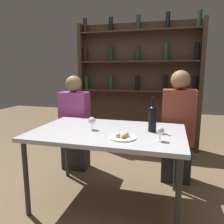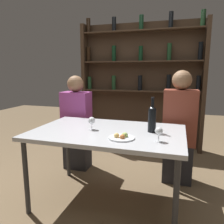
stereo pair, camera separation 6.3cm
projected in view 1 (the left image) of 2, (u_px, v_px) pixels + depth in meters
ground_plane at (108, 201)px, 2.16m from camera, size 10.00×10.00×0.00m
dining_table at (108, 136)px, 2.04m from camera, size 1.39×0.89×0.73m
wine_rack_wall at (138, 81)px, 3.62m from camera, size 2.01×0.21×2.14m
wine_bottle at (153, 117)px, 1.96m from camera, size 0.07×0.07×0.32m
wine_glass_0 at (92, 121)px, 2.04m from camera, size 0.07×0.07×0.12m
wine_glass_1 at (160, 131)px, 1.70m from camera, size 0.06×0.06×0.12m
food_plate_0 at (123, 137)px, 1.78m from camera, size 0.22×0.22×0.05m
seated_person_left at (75, 125)px, 2.82m from camera, size 0.35×0.22×1.21m
seated_person_right at (178, 130)px, 2.48m from camera, size 0.36×0.22×1.28m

